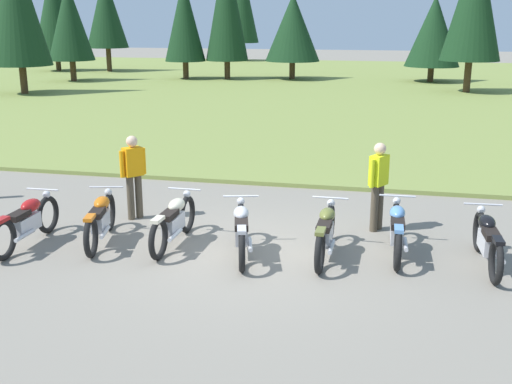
{
  "coord_description": "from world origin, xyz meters",
  "views": [
    {
      "loc": [
        2.31,
        -9.71,
        3.86
      ],
      "look_at": [
        0.0,
        0.6,
        0.9
      ],
      "focal_mm": 43.76,
      "sensor_mm": 36.0,
      "label": 1
    }
  ],
  "objects": [
    {
      "name": "motorcycle_red",
      "position": [
        -3.84,
        -0.52,
        0.44
      ],
      "size": [
        0.62,
        2.1,
        0.88
      ],
      "color": "black",
      "rests_on": "ground"
    },
    {
      "name": "grass_moorland",
      "position": [
        0.0,
        26.29,
        0.05
      ],
      "size": [
        80.0,
        44.0,
        0.1
      ],
      "primitive_type": "cube",
      "color": "olive",
      "rests_on": "ground"
    },
    {
      "name": "motorcycle_orange",
      "position": [
        -2.65,
        -0.1,
        0.44
      ],
      "size": [
        0.74,
        2.07,
        0.88
      ],
      "color": "black",
      "rests_on": "ground"
    },
    {
      "name": "rider_with_back_turned",
      "position": [
        -2.62,
        1.31,
        0.95
      ],
      "size": [
        0.4,
        0.44,
        1.67
      ],
      "color": "#4C4233",
      "rests_on": "ground"
    },
    {
      "name": "motorcycle_silver",
      "position": [
        -0.08,
        -0.15,
        0.44
      ],
      "size": [
        0.77,
        2.06,
        0.88
      ],
      "color": "black",
      "rests_on": "ground"
    },
    {
      "name": "rider_in_hivis_vest",
      "position": [
        2.08,
        1.64,
        0.95
      ],
      "size": [
        0.37,
        0.49,
        1.67
      ],
      "color": "#4C4233",
      "rests_on": "ground"
    },
    {
      "name": "motorcycle_olive",
      "position": [
        1.3,
        0.07,
        0.44
      ],
      "size": [
        0.62,
        2.1,
        0.88
      ],
      "color": "black",
      "rests_on": "ground"
    },
    {
      "name": "motorcycle_sky_blue",
      "position": [
        2.45,
        0.45,
        0.44
      ],
      "size": [
        0.62,
        2.1,
        0.88
      ],
      "color": "black",
      "rests_on": "ground"
    },
    {
      "name": "motorcycle_black",
      "position": [
        3.87,
        0.24,
        0.44
      ],
      "size": [
        0.62,
        2.1,
        0.88
      ],
      "color": "black",
      "rests_on": "ground"
    },
    {
      "name": "motorcycle_cream",
      "position": [
        -1.35,
        0.06,
        0.44
      ],
      "size": [
        0.62,
        2.1,
        0.88
      ],
      "color": "black",
      "rests_on": "ground"
    },
    {
      "name": "ground_plane",
      "position": [
        0.0,
        0.0,
        0.0
      ],
      "size": [
        140.0,
        140.0,
        0.0
      ],
      "primitive_type": "plane",
      "color": "gray"
    },
    {
      "name": "forest_treeline",
      "position": [
        -1.56,
        31.53,
        4.39
      ],
      "size": [
        46.01,
        30.18,
        8.74
      ],
      "color": "#47331E",
      "rests_on": "ground"
    }
  ]
}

